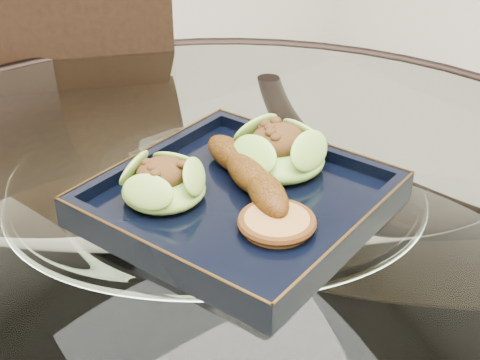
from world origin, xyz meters
TOP-DOWN VIEW (x-y plane):
  - dining_table at (-0.00, -0.00)m, footprint 1.13×1.13m
  - dining_chair at (-0.01, 0.45)m, footprint 0.57×0.57m
  - navy_plate at (0.02, -0.01)m, footprint 0.34×0.34m
  - lettuce_wrap_left at (-0.05, 0.03)m, footprint 0.11×0.11m
  - lettuce_wrap_right at (0.09, 0.01)m, footprint 0.12×0.12m
  - roasted_plantain at (0.04, -0.00)m, footprint 0.07×0.17m
  - crumb_patty at (0.02, -0.08)m, footprint 0.08×0.08m

SIDE VIEW (x-z plane):
  - dining_chair at x=-0.01m, z-range 0.06..1.05m
  - dining_table at x=0.00m, z-range 0.21..0.98m
  - navy_plate at x=0.02m, z-range 0.76..0.78m
  - crumb_patty at x=0.02m, z-range 0.78..0.79m
  - lettuce_wrap_left at x=-0.05m, z-range 0.78..0.81m
  - roasted_plantain at x=0.04m, z-range 0.78..0.81m
  - lettuce_wrap_right at x=0.09m, z-range 0.78..0.82m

